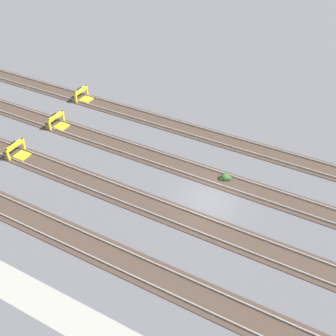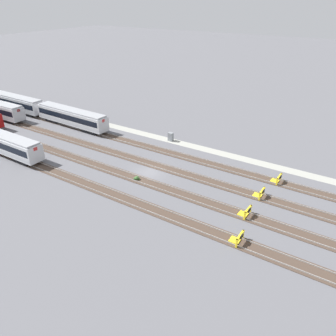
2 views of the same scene
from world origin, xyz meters
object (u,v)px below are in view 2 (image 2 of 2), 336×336
subway_car_front_row_leftmost (14,102)px  bumper_stop_near_inner_track (260,193)px  subway_car_front_row_centre (72,117)px  electrical_cabinet (171,137)px  weed_clump (137,178)px  bumper_stop_far_inner_track (238,238)px  subway_car_front_row_left_inner (2,142)px  bumper_stop_middle_track (246,212)px  bumper_stop_nearest_track (277,179)px

subway_car_front_row_leftmost → bumper_stop_near_inner_track: subway_car_front_row_leftmost is taller
subway_car_front_row_centre → electrical_cabinet: size_ratio=11.29×
bumper_stop_near_inner_track → weed_clump: bearing=17.7°
bumper_stop_near_inner_track → bumper_stop_far_inner_track: bearing=95.5°
subway_car_front_row_left_inner → bumper_stop_far_inner_track: 42.43m
electrical_cabinet → weed_clump: 15.50m
subway_car_front_row_centre → subway_car_front_row_leftmost: bearing=0.1°
bumper_stop_far_inner_track → subway_car_front_row_left_inner: bearing=0.1°
subway_car_front_row_centre → electrical_cabinet: subway_car_front_row_centre is taller
subway_car_front_row_leftmost → bumper_stop_middle_track: size_ratio=8.97×
bumper_stop_near_inner_track → subway_car_front_row_leftmost: bearing=-4.8°
subway_car_front_row_centre → bumper_stop_near_inner_track: 41.76m
subway_car_front_row_leftmost → bumper_stop_nearest_track: 61.38m
bumper_stop_near_inner_track → weed_clump: bumper_stop_near_inner_track is taller
weed_clump → subway_car_front_row_centre: bearing=-23.0°
subway_car_front_row_left_inner → bumper_stop_nearest_track: (-42.22, -15.48, -1.53)m
subway_car_front_row_centre → weed_clump: subway_car_front_row_centre is taller
subway_car_front_row_leftmost → bumper_stop_near_inner_track: 60.79m
bumper_stop_near_inner_track → subway_car_front_row_centre: bearing=-7.1°
bumper_stop_middle_track → bumper_stop_far_inner_track: same height
subway_car_front_row_left_inner → subway_car_front_row_centre: (0.00, -15.48, 0.00)m
bumper_stop_nearest_track → bumper_stop_far_inner_track: 15.43m
bumper_stop_nearest_track → weed_clump: (17.54, 10.48, -0.27)m
subway_car_front_row_leftmost → subway_car_front_row_left_inner: same height
subway_car_front_row_centre → bumper_stop_middle_track: size_ratio=9.00×
electrical_cabinet → subway_car_front_row_left_inner: bearing=43.6°
weed_clump → bumper_stop_middle_track: bearing=-179.3°
bumper_stop_nearest_track → bumper_stop_near_inner_track: (0.81, 5.15, 0.00)m
subway_car_front_row_left_inner → weed_clump: size_ratio=19.58×
bumper_stop_far_inner_track → electrical_cabinet: bearing=-43.1°
bumper_stop_nearest_track → bumper_stop_near_inner_track: same height
subway_car_front_row_left_inner → bumper_stop_nearest_track: subway_car_front_row_left_inner is taller
subway_car_front_row_leftmost → bumper_stop_near_inner_track: size_ratio=9.00×
bumper_stop_middle_track → electrical_cabinet: bearing=-36.2°
subway_car_front_row_leftmost → subway_car_front_row_centre: bearing=-179.9°
subway_car_front_row_leftmost → bumper_stop_nearest_track: size_ratio=8.97×
subway_car_front_row_centre → bumper_stop_nearest_track: (-42.22, 0.01, -1.53)m
bumper_stop_near_inner_track → bumper_stop_middle_track: size_ratio=1.00×
bumper_stop_far_inner_track → bumper_stop_nearest_track: bearing=-89.3°
subway_car_front_row_leftmost → bumper_stop_nearest_track: bearing=-180.0°
electrical_cabinet → bumper_stop_far_inner_track: bearing=136.9°
subway_car_front_row_centre → bumper_stop_nearest_track: bearing=180.0°
subway_car_front_row_centre → bumper_stop_nearest_track: 42.25m
bumper_stop_far_inner_track → electrical_cabinet: 29.26m
bumper_stop_nearest_track → electrical_cabinet: bearing=-12.2°
subway_car_front_row_leftmost → bumper_stop_far_inner_track: bearing=165.9°
bumper_stop_far_inner_track → subway_car_front_row_centre: bearing=-20.0°
bumper_stop_near_inner_track → subway_car_front_row_left_inner: bearing=14.0°
subway_car_front_row_leftmost → bumper_stop_far_inner_track: size_ratio=9.00×
subway_car_front_row_left_inner → subway_car_front_row_centre: 15.48m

